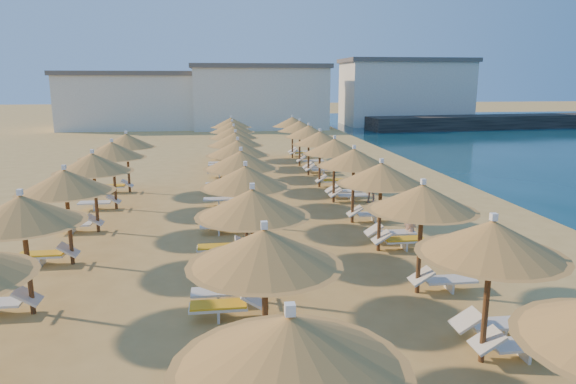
{
  "coord_description": "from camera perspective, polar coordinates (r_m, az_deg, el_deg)",
  "views": [
    {
      "loc": [
        -3.23,
        -15.34,
        5.59
      ],
      "look_at": [
        -0.71,
        4.0,
        1.3
      ],
      "focal_mm": 32.0,
      "sensor_mm": 36.0,
      "label": 1
    }
  ],
  "objects": [
    {
      "name": "ground",
      "position": [
        16.64,
        4.23,
        -7.26
      ],
      "size": [
        220.0,
        220.0,
        0.0
      ],
      "primitive_type": "plane",
      "color": "tan",
      "rests_on": "ground"
    },
    {
      "name": "jetty",
      "position": [
        64.74,
        21.67,
        7.25
      ],
      "size": [
        30.26,
        7.19,
        1.5
      ],
      "primitive_type": "cube",
      "rotation": [
        0.0,
        0.0,
        0.11
      ],
      "color": "black",
      "rests_on": "ground"
    },
    {
      "name": "hotel_blocks",
      "position": [
        62.22,
        -1.05,
        10.66
      ],
      "size": [
        48.8,
        10.55,
        8.1
      ],
      "color": "white",
      "rests_on": "ground"
    },
    {
      "name": "parasol_row_east",
      "position": [
        20.14,
        7.33,
        3.67
      ],
      "size": [
        2.89,
        37.64,
        3.1
      ],
      "color": "brown",
      "rests_on": "ground"
    },
    {
      "name": "parasol_row_west",
      "position": [
        19.5,
        -5.24,
        3.44
      ],
      "size": [
        2.89,
        37.64,
        3.1
      ],
      "color": "brown",
      "rests_on": "ground"
    },
    {
      "name": "parasol_row_inland",
      "position": [
        18.37,
        -22.05,
        2.03
      ],
      "size": [
        2.89,
        20.27,
        3.1
      ],
      "color": "brown",
      "rests_on": "ground"
    },
    {
      "name": "loungers",
      "position": [
        19.74,
        -2.34,
        -3.02
      ],
      "size": [
        12.95,
        36.23,
        0.66
      ],
      "color": "silver",
      "rests_on": "ground"
    },
    {
      "name": "beachgoer_a",
      "position": [
        18.6,
        13.39,
        -2.59
      ],
      "size": [
        0.49,
        0.69,
        1.78
      ],
      "primitive_type": "imported",
      "rotation": [
        0.0,
        0.0,
        -1.47
      ],
      "color": "tan",
      "rests_on": "ground"
    },
    {
      "name": "beachgoer_c",
      "position": [
        24.0,
        9.21,
        0.65
      ],
      "size": [
        0.97,
        0.73,
        1.53
      ],
      "primitive_type": "imported",
      "rotation": [
        0.0,
        0.0,
        -0.45
      ],
      "color": "tan",
      "rests_on": "ground"
    }
  ]
}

